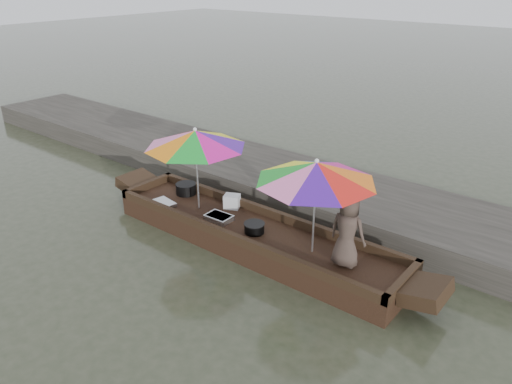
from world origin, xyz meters
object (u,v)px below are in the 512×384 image
Objects in this scene: charcoal_grill at (254,228)px; umbrella_stern at (314,207)px; tray_scallop at (163,203)px; umbrella_bow at (197,169)px; tray_crayfish at (219,218)px; vendor at (348,231)px; cooking_pot at (186,189)px; supply_bag at (232,201)px; boat_hull at (252,237)px.

charcoal_grill is 1.30m from umbrella_stern.
umbrella_bow is (0.63, 0.32, 0.74)m from tray_scallop.
vendor is at bearing 2.64° from tray_crayfish.
cooking_pot reaches higher than tray_scallop.
umbrella_stern is at bearing -11.05° from supply_bag.
charcoal_grill is (0.78, 0.03, 0.03)m from tray_crayfish.
umbrella_stern is at bearing -5.61° from cooking_pot.
supply_bag is (-0.81, 0.39, 0.30)m from boat_hull.
charcoal_grill is 0.29× the size of vendor.
vendor is at bearing -0.85° from umbrella_stern.
vendor is (2.47, 0.11, 0.53)m from tray_crayfish.
umbrella_bow is at bearing 27.36° from tray_scallop.
charcoal_grill is 0.19× the size of umbrella_bow.
boat_hull is 19.77× the size of supply_bag.
umbrella_bow is (-1.39, 0.09, 0.70)m from charcoal_grill.
tray_scallop is 1.03m from umbrella_bow.
charcoal_grill is 1.76m from vendor.
tray_crayfish is (1.27, -0.43, -0.06)m from cooking_pot.
boat_hull is at bearing -9.08° from cooking_pot.
boat_hull is 16.45× the size of charcoal_grill.
vendor is 0.62× the size of umbrella_stern.
umbrella_bow reaches higher than tray_crayfish.
cooking_pot is at bearing 168.98° from charcoal_grill.
cooking_pot is 0.85× the size of tray_crayfish.
boat_hull is 11.83× the size of tray_scallop.
boat_hull is 11.83× the size of tray_crayfish.
supply_bag is (-0.92, 0.48, 0.05)m from charcoal_grill.
cooking_pot is 2.09m from charcoal_grill.
tray_crayfish is at bearing 0.50° from vendor.
tray_crayfish is 0.41× the size of vendor.
boat_hull is 13.84× the size of cooking_pot.
tray_scallop is 1.32m from supply_bag.
supply_bag is 0.15× the size of umbrella_stern.
umbrella_stern is (1.21, 0.00, 0.95)m from boat_hull.
vendor is 0.63× the size of umbrella_bow.
umbrella_stern is (-0.59, 0.01, 0.20)m from vendor.
umbrella_stern is at bearing 3.74° from tray_crayfish.
supply_bag is at bearing 105.38° from tray_crayfish.
umbrella_stern is at bearing 5.95° from tray_scallop.
umbrella_stern is (1.10, 0.09, 0.70)m from charcoal_grill.
supply_bag is at bearing 39.78° from umbrella_bow.
tray_crayfish is 0.25× the size of umbrella_stern.
umbrella_stern reaches higher than vendor.
charcoal_grill is at bearing 0.61° from vendor.
vendor is at bearing -0.16° from umbrella_bow.
tray_scallop is at bearing -152.64° from umbrella_bow.
umbrella_bow reaches higher than boat_hull.
supply_bag is 0.89m from umbrella_bow.
boat_hull is at bearing -2.42° from vendor.
boat_hull is 0.29m from charcoal_grill.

